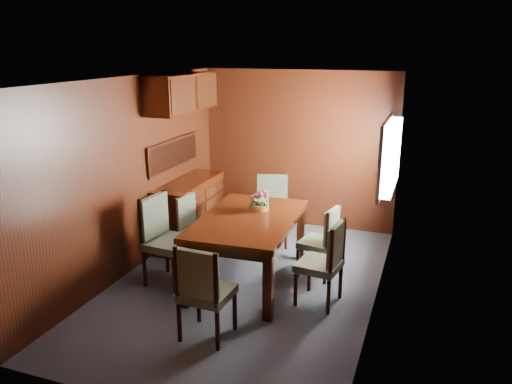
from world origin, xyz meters
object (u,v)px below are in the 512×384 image
at_px(sideboard, 190,211).
at_px(flower_centerpiece, 259,200).
at_px(chair_right_near, 326,259).
at_px(dining_table, 248,227).
at_px(chair_left_near, 163,234).
at_px(chair_head, 203,288).

bearing_deg(sideboard, flower_centerpiece, -25.34).
bearing_deg(flower_centerpiece, chair_right_near, -30.05).
height_order(sideboard, chair_right_near, chair_right_near).
distance_m(dining_table, chair_left_near, 1.01).
height_order(chair_left_near, flower_centerpiece, chair_left_near).
xyz_separation_m(sideboard, dining_table, (1.25, -0.92, 0.25)).
height_order(dining_table, chair_left_near, chair_left_near).
relative_size(dining_table, chair_left_near, 1.64).
bearing_deg(chair_left_near, flower_centerpiece, 130.70).
distance_m(dining_table, chair_head, 1.33).
xyz_separation_m(sideboard, chair_right_near, (2.23, -1.16, 0.08)).
xyz_separation_m(dining_table, flower_centerpiece, (0.02, 0.31, 0.23)).
bearing_deg(sideboard, chair_head, -60.15).
distance_m(sideboard, chair_head, 2.58).
height_order(sideboard, chair_head, chair_head).
bearing_deg(chair_left_near, dining_table, 116.53).
height_order(sideboard, flower_centerpiece, flower_centerpiece).
bearing_deg(chair_right_near, sideboard, 70.47).
bearing_deg(sideboard, chair_right_near, -27.42).
height_order(dining_table, flower_centerpiece, flower_centerpiece).
xyz_separation_m(chair_right_near, flower_centerpiece, (-0.96, 0.56, 0.40)).
bearing_deg(chair_right_near, chair_left_near, 101.06).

